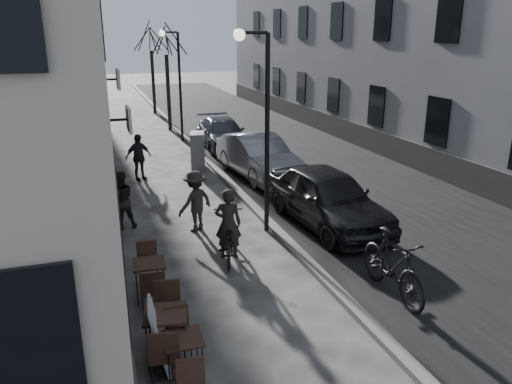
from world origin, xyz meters
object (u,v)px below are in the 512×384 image
bistro_set_a (183,354)px  pedestrian_far (138,157)px  car_far (222,133)px  streetlamp_far (176,74)px  utility_cabinet (198,151)px  tree_far (151,38)px  bistro_set_b (166,331)px  moped (393,265)px  tree_near (166,39)px  car_mid (258,156)px  pedestrian_near (121,200)px  bistro_set_c (150,276)px  pedestrian_mid (195,201)px  car_near (328,197)px  sign_board (161,343)px  bicycle (228,237)px  streetlamp_near (261,111)px

bistro_set_a → pedestrian_far: size_ratio=0.87×
bistro_set_a → car_far: (4.65, 15.17, 0.21)m
streetlamp_far → utility_cabinet: (-0.20, -5.25, -2.46)m
tree_far → bistro_set_b: (-3.24, -25.60, -4.16)m
pedestrian_far → moped: (3.86, -9.91, -0.17)m
tree_near → bistro_set_a: (-3.08, -20.18, -4.23)m
tree_far → pedestrian_far: (-2.56, -15.09, -3.84)m
tree_far → bistro_set_b: 26.14m
utility_cabinet → car_mid: car_mid is taller
tree_far → bistro_set_a: (-3.08, -26.18, -4.23)m
pedestrian_near → pedestrian_far: pedestrian_far is taller
tree_far → bistro_set_c: tree_far is taller
tree_far → pedestrian_mid: (-1.66, -20.40, -3.85)m
car_near → car_mid: (-0.24, 5.09, -0.03)m
pedestrian_far → tree_far: bearing=59.7°
car_mid → car_far: (0.01, 5.03, -0.11)m
bistro_set_c → car_mid: bearing=61.0°
tree_near → tree_far: 6.00m
utility_cabinet → bistro_set_c: bearing=-94.6°
bistro_set_c → pedestrian_mid: pedestrian_mid is taller
sign_board → pedestrian_mid: bearing=78.8°
car_near → car_mid: size_ratio=1.00×
utility_cabinet → car_far: utility_cabinet is taller
bicycle → bistro_set_b: bearing=75.6°
bistro_set_c → car_far: 13.45m
sign_board → pedestrian_near: size_ratio=0.73×
moped → tree_near: bearing=94.7°
streetlamp_far → tree_near: (0.07, 3.00, 1.50)m
bistro_set_a → bicycle: bicycle is taller
sign_board → bistro_set_c: bearing=93.2°
bistro_set_c → bicycle: 2.35m
bistro_set_c → pedestrian_far: 8.52m
sign_board → car_far: (4.93, 14.84, 0.18)m
streetlamp_far → car_mid: 7.61m
tree_near → moped: tree_near is taller
pedestrian_far → car_near: bearing=-74.8°
tree_near → utility_cabinet: size_ratio=4.09×
streetlamp_far → pedestrian_mid: 11.75m
streetlamp_far → bistro_set_c: size_ratio=3.30×
pedestrian_far → car_far: 5.80m
streetlamp_far → sign_board: bearing=-101.1°
bistro_set_a → sign_board: bearing=133.3°
tree_near → tree_far: bearing=90.0°
sign_board → streetlamp_far: bearing=85.1°
streetlamp_far → sign_board: 17.38m
streetlamp_near → streetlamp_far: 12.00m
tree_far → bistro_set_b: bearing=-97.2°
tree_near → car_far: bearing=-72.7°
streetlamp_near → pedestrian_mid: bearing=159.3°
streetlamp_far → tree_far: tree_far is taller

